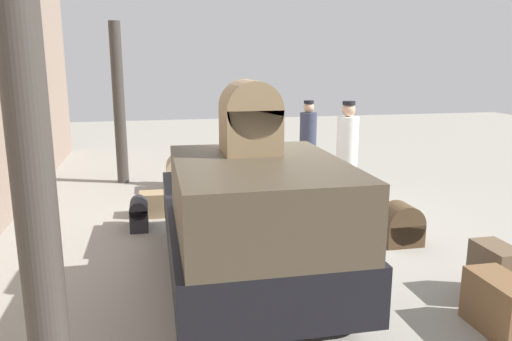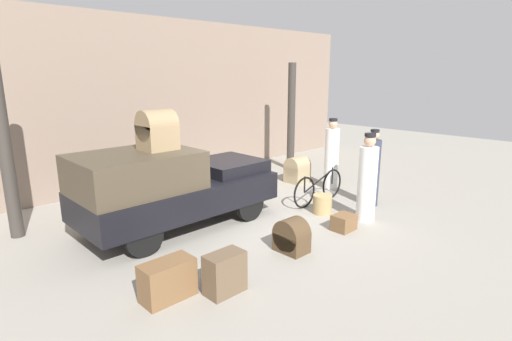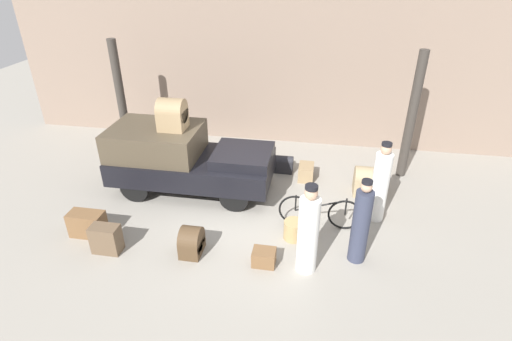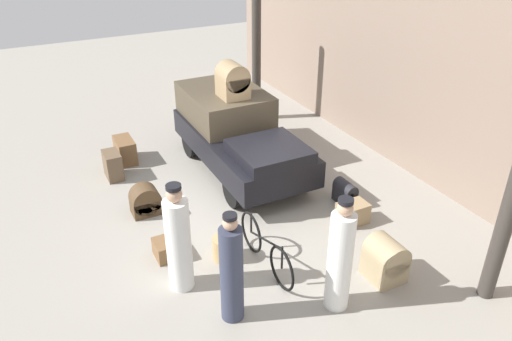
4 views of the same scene
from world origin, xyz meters
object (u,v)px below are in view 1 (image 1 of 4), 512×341
(truck, at_px, (247,215))
(suitcase_small_leather, at_px, (156,204))
(porter_with_bicycle, at_px, (308,149))
(wicker_basket, at_px, (305,197))
(porter_lifting_near_truck, at_px, (230,145))
(suitcase_black_upright, at_px, (501,306))
(trunk_barrel_dark, at_px, (180,174))
(suitcase_tan_flat, at_px, (364,204))
(trunk_large_brown, at_px, (401,226))
(trunk_wicker_pale, at_px, (495,271))
(porter_standing_middle, at_px, (347,156))
(bicycle, at_px, (270,182))
(trunk_umber_medium, at_px, (139,213))
(trunk_on_truck_roof, at_px, (250,118))

(truck, bearing_deg, suitcase_small_leather, 18.26)
(porter_with_bicycle, bearing_deg, wicker_basket, 160.91)
(porter_lifting_near_truck, height_order, suitcase_black_upright, porter_lifting_near_truck)
(truck, relative_size, suitcase_small_leather, 7.11)
(truck, relative_size, trunk_barrel_dark, 5.39)
(suitcase_tan_flat, bearing_deg, suitcase_black_upright, 175.90)
(trunk_large_brown, height_order, trunk_wicker_pale, trunk_large_brown)
(porter_standing_middle, bearing_deg, trunk_wicker_pale, -177.63)
(bicycle, distance_m, suitcase_black_upright, 4.97)
(trunk_umber_medium, distance_m, suitcase_black_upright, 5.14)
(trunk_large_brown, bearing_deg, truck, 111.33)
(trunk_barrel_dark, distance_m, suitcase_black_upright, 6.51)
(truck, distance_m, trunk_on_truck_roof, 1.12)
(suitcase_small_leather, distance_m, suitcase_black_upright, 5.45)
(wicker_basket, height_order, suitcase_black_upright, suitcase_black_upright)
(porter_with_bicycle, xyz_separation_m, trunk_large_brown, (-3.24, -0.37, -0.57))
(bicycle, bearing_deg, wicker_basket, -135.95)
(trunk_on_truck_roof, bearing_deg, porter_lifting_near_truck, -6.35)
(truck, xyz_separation_m, bicycle, (3.42, -1.08, -0.50))
(porter_with_bicycle, xyz_separation_m, suitcase_black_upright, (-5.59, -0.18, -0.56))
(bicycle, bearing_deg, trunk_wicker_pale, -159.64)
(porter_lifting_near_truck, relative_size, suitcase_tan_flat, 4.23)
(wicker_basket, height_order, trunk_umber_medium, trunk_umber_medium)
(bicycle, bearing_deg, trunk_barrel_dark, 55.60)
(porter_with_bicycle, relative_size, trunk_wicker_pale, 3.01)
(suitcase_black_upright, bearing_deg, trunk_barrel_dark, 24.56)
(suitcase_small_leather, bearing_deg, trunk_barrel_dark, -18.01)
(trunk_umber_medium, relative_size, suitcase_black_upright, 0.69)
(trunk_umber_medium, bearing_deg, trunk_barrel_dark, -19.70)
(trunk_umber_medium, bearing_deg, truck, -152.01)
(suitcase_tan_flat, bearing_deg, truck, 134.15)
(wicker_basket, distance_m, suitcase_black_upright, 4.36)
(bicycle, bearing_deg, porter_with_bicycle, -51.30)
(bicycle, xyz_separation_m, porter_standing_middle, (-0.21, -1.39, 0.47))
(porter_with_bicycle, height_order, suitcase_tan_flat, porter_with_bicycle)
(suitcase_black_upright, bearing_deg, porter_with_bicycle, 1.83)
(suitcase_small_leather, height_order, trunk_on_truck_roof, trunk_on_truck_roof)
(trunk_barrel_dark, height_order, trunk_on_truck_roof, trunk_on_truck_roof)
(porter_standing_middle, relative_size, trunk_barrel_dark, 2.53)
(porter_standing_middle, distance_m, trunk_large_brown, 2.35)
(suitcase_small_leather, relative_size, trunk_wicker_pale, 0.93)
(truck, relative_size, trunk_on_truck_roof, 5.24)
(bicycle, relative_size, trunk_on_truck_roof, 2.40)
(porter_lifting_near_truck, bearing_deg, wicker_basket, -149.30)
(trunk_umber_medium, bearing_deg, suitcase_tan_flat, -89.54)
(porter_with_bicycle, xyz_separation_m, trunk_wicker_pale, (-4.93, -0.61, -0.53))
(porter_lifting_near_truck, relative_size, trunk_on_truck_roof, 2.50)
(porter_lifting_near_truck, bearing_deg, suitcase_black_upright, -164.67)
(truck, xyz_separation_m, trunk_wicker_pale, (-0.76, -2.63, -0.58))
(wicker_basket, height_order, porter_with_bicycle, porter_with_bicycle)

